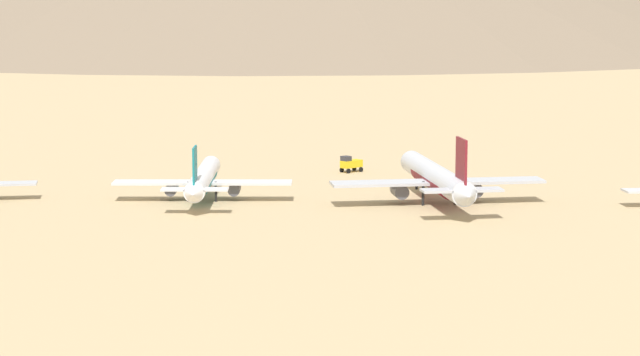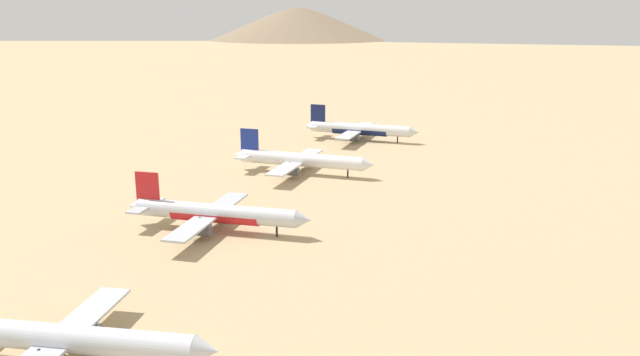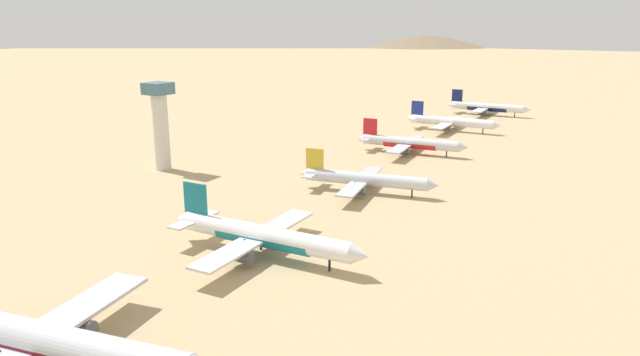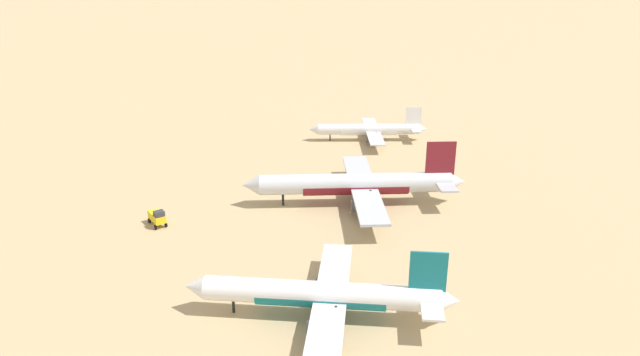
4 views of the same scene
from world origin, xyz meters
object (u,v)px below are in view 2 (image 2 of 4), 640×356
at_px(parked_jet_3, 64,339).
at_px(parked_jet_5, 300,160).
at_px(parked_jet_6, 359,129).
at_px(parked_jet_4, 214,213).

distance_m(parked_jet_3, parked_jet_5, 101.20).
bearing_deg(parked_jet_6, parked_jet_5, -92.74).
distance_m(parked_jet_4, parked_jet_6, 100.46).
bearing_deg(parked_jet_4, parked_jet_6, 88.98).
height_order(parked_jet_3, parked_jet_6, parked_jet_6).
height_order(parked_jet_5, parked_jet_6, parked_jet_6).
xyz_separation_m(parked_jet_5, parked_jet_6, (2.43, 50.82, -0.03)).
distance_m(parked_jet_5, parked_jet_6, 50.88).
relative_size(parked_jet_3, parked_jet_4, 0.97).
bearing_deg(parked_jet_4, parked_jet_3, -82.34).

